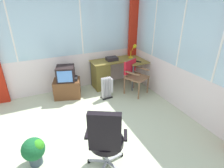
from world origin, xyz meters
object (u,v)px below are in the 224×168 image
object	(u,v)px
desk	(103,73)
paper_tray	(112,59)
tv_on_stand	(67,84)
potted_plant	(34,150)
office_chair	(106,138)
tv_remote	(138,62)
wooden_armchair	(133,72)
space_heater	(107,88)
desk_lamp	(134,49)

from	to	relation	value
desk	paper_tray	bearing A→B (deg)	0.81
tv_on_stand	potted_plant	world-z (taller)	tv_on_stand
desk	office_chair	distance (m)	2.73
paper_tray	tv_on_stand	distance (m)	1.37
paper_tray	tv_remote	bearing A→B (deg)	-35.65
desk	wooden_armchair	bearing A→B (deg)	-45.62
paper_tray	potted_plant	xyz separation A→B (m)	(-2.20, -2.01, -0.52)
wooden_armchair	potted_plant	distance (m)	2.90
desk	potted_plant	world-z (taller)	desk
office_chair	wooden_armchair	bearing A→B (deg)	50.76
tv_remote	wooden_armchair	bearing A→B (deg)	-176.46
tv_remote	space_heater	world-z (taller)	tv_remote
desk	office_chair	xyz separation A→B (m)	(-1.00, -2.54, 0.17)
space_heater	desk_lamp	bearing A→B (deg)	26.95
office_chair	space_heater	world-z (taller)	office_chair
desk_lamp	office_chair	xyz separation A→B (m)	(-1.92, -2.48, -0.42)
office_chair	potted_plant	size ratio (longest dim) A/B	2.31
paper_tray	potted_plant	size ratio (longest dim) A/B	0.65
desk	potted_plant	size ratio (longest dim) A/B	3.08
desk_lamp	tv_on_stand	world-z (taller)	desk_lamp
tv_remote	wooden_armchair	world-z (taller)	wooden_armchair
desk	wooden_armchair	xyz separation A→B (m)	(0.58, -0.60, 0.16)
desk_lamp	potted_plant	size ratio (longest dim) A/B	0.85
desk_lamp	potted_plant	bearing A→B (deg)	-145.76
wooden_armchair	potted_plant	xyz separation A→B (m)	(-2.52, -1.41, -0.30)
wooden_armchair	space_heater	distance (m)	0.78
tv_remote	potted_plant	size ratio (longest dim) A/B	0.32
tv_remote	paper_tray	bearing A→B (deg)	113.68
desk_lamp	tv_remote	bearing A→B (deg)	-101.34
desk	desk_lamp	world-z (taller)	desk_lamp
tv_on_stand	office_chair	bearing A→B (deg)	-89.17
paper_tray	tv_on_stand	xyz separation A→B (m)	(-1.29, -0.13, -0.43)
desk_lamp	tv_on_stand	distance (m)	2.06
wooden_armchair	tv_on_stand	world-z (taller)	wooden_armchair
desk	desk_lamp	size ratio (longest dim) A/B	3.63
desk	tv_on_stand	distance (m)	1.04
tv_on_stand	space_heater	xyz separation A→B (m)	(0.89, -0.47, -0.08)
office_chair	potted_plant	xyz separation A→B (m)	(-0.94, 0.53, -0.31)
paper_tray	office_chair	bearing A→B (deg)	-116.39
potted_plant	tv_remote	bearing A→B (deg)	29.64
desk_lamp	tv_on_stand	xyz separation A→B (m)	(-1.95, -0.07, -0.65)
desk	paper_tray	distance (m)	0.46
wooden_armchair	space_heater	bearing A→B (deg)	-179.84
desk	office_chair	bearing A→B (deg)	-111.53
paper_tray	office_chair	world-z (taller)	office_chair
desk	tv_remote	distance (m)	1.01
office_chair	tv_on_stand	bearing A→B (deg)	90.83
desk_lamp	space_heater	bearing A→B (deg)	-153.05
tv_on_stand	potted_plant	size ratio (longest dim) A/B	1.77
office_chair	tv_on_stand	size ratio (longest dim) A/B	1.30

